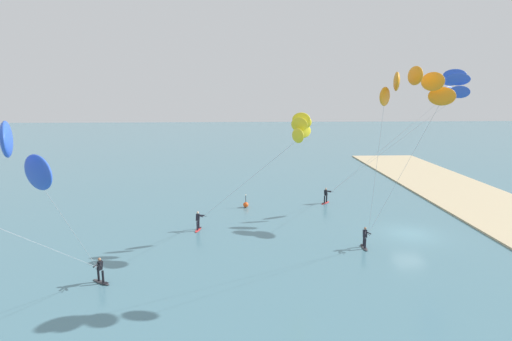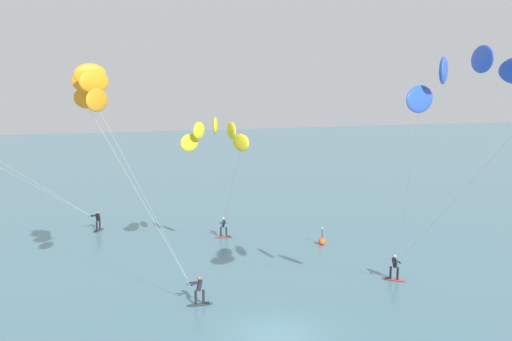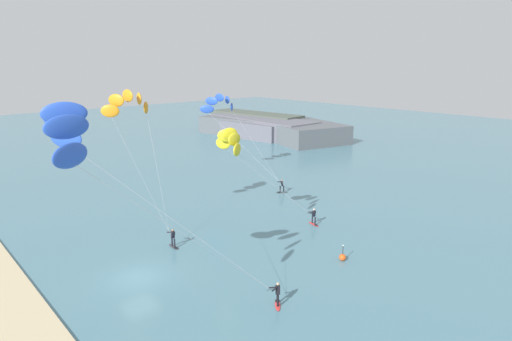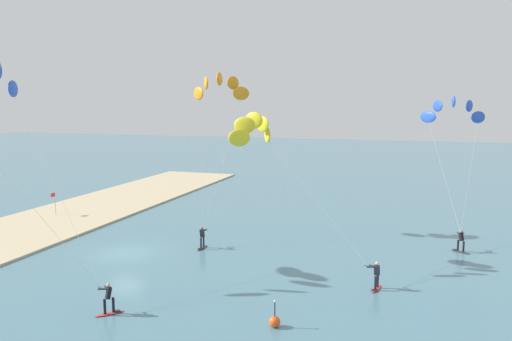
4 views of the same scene
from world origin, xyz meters
The scene contains 7 objects.
ground_plane centered at (0.00, 0.00, 0.00)m, with size 240.00×240.00×0.00m, color slate.
kitesurfer_nearshore centered at (-8.06, 4.21, 11.66)m, with size 7.10×4.93×13.34m.
kitesurfer_mid_water centered at (6.51, -5.62, 12.11)m, with size 7.25×13.46×13.87m.
kitesurfer_far_out centered at (-19.24, 22.87, 9.85)m, with size 13.42×5.93×11.50m.
kitesurfer_downwind centered at (-0.67, 10.03, 8.74)m, with size 5.59×9.91×10.26m.
marker_buoy centered at (8.51, 13.72, 0.30)m, with size 0.56×0.56×1.38m.
distant_headland centered at (-40.10, 51.07, 1.88)m, with size 37.57×19.36×4.22m.
Camera 3 is at (27.42, -12.71, 15.69)m, focal length 29.88 mm.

